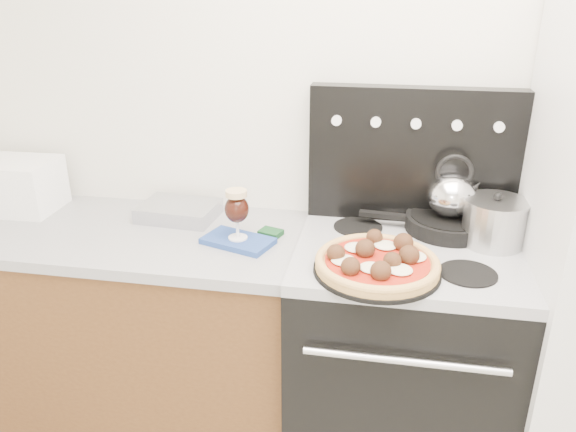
% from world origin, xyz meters
% --- Properties ---
extents(room_shell, '(3.52, 3.01, 2.52)m').
position_xyz_m(room_shell, '(0.00, 0.29, 1.25)').
color(room_shell, '#BBB6A7').
rests_on(room_shell, ground).
extents(base_cabinet, '(1.45, 0.60, 0.86)m').
position_xyz_m(base_cabinet, '(-1.02, 1.20, 0.43)').
color(base_cabinet, '#5A3518').
rests_on(base_cabinet, ground).
extents(countertop, '(1.48, 0.63, 0.04)m').
position_xyz_m(countertop, '(-1.02, 1.20, 0.88)').
color(countertop, '#9E9EA2').
rests_on(countertop, base_cabinet).
extents(stove_body, '(0.76, 0.65, 0.88)m').
position_xyz_m(stove_body, '(0.08, 1.18, 0.44)').
color(stove_body, black).
rests_on(stove_body, ground).
extents(cooktop, '(0.76, 0.65, 0.04)m').
position_xyz_m(cooktop, '(0.08, 1.18, 0.90)').
color(cooktop, '#ADADB2').
rests_on(cooktop, stove_body).
extents(backguard, '(0.76, 0.08, 0.50)m').
position_xyz_m(backguard, '(0.08, 1.45, 1.17)').
color(backguard, black).
rests_on(backguard, cooktop).
extents(toaster_oven, '(0.33, 0.25, 0.20)m').
position_xyz_m(toaster_oven, '(-1.48, 1.32, 1.00)').
color(toaster_oven, white).
rests_on(toaster_oven, countertop).
extents(foil_sheet, '(0.31, 0.23, 0.06)m').
position_xyz_m(foil_sheet, '(-0.80, 1.34, 0.93)').
color(foil_sheet, silver).
rests_on(foil_sheet, countertop).
extents(oven_mitt, '(0.28, 0.21, 0.02)m').
position_xyz_m(oven_mitt, '(-0.51, 1.15, 0.91)').
color(oven_mitt, navy).
rests_on(oven_mitt, countertop).
extents(beer_glass, '(0.10, 0.10, 0.19)m').
position_xyz_m(beer_glass, '(-0.51, 1.15, 1.01)').
color(beer_glass, black).
rests_on(beer_glass, oven_mitt).
extents(pizza_pan, '(0.45, 0.45, 0.01)m').
position_xyz_m(pizza_pan, '(-0.02, 0.99, 0.93)').
color(pizza_pan, black).
rests_on(pizza_pan, cooktop).
extents(pizza, '(0.39, 0.39, 0.06)m').
position_xyz_m(pizza, '(-0.02, 0.99, 0.96)').
color(pizza, '#EDB252').
rests_on(pizza, pizza_pan).
extents(skillet, '(0.34, 0.34, 0.06)m').
position_xyz_m(skillet, '(0.22, 1.36, 0.95)').
color(skillet, black).
rests_on(skillet, cooktop).
extents(tea_kettle, '(0.20, 0.20, 0.19)m').
position_xyz_m(tea_kettle, '(0.22, 1.36, 1.07)').
color(tea_kettle, white).
rests_on(tea_kettle, skillet).
extents(stock_pot, '(0.26, 0.26, 0.15)m').
position_xyz_m(stock_pot, '(0.36, 1.27, 1.00)').
color(stock_pot, '#B4B4B4').
rests_on(stock_pot, cooktop).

